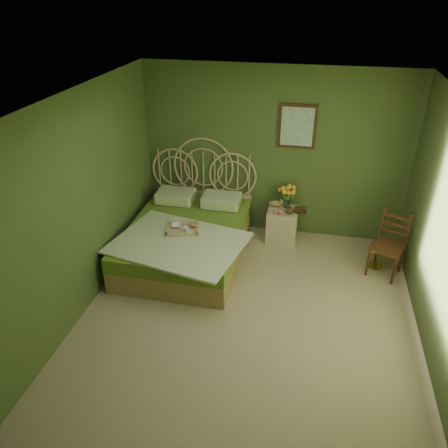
% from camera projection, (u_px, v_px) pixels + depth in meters
% --- Properties ---
extents(floor, '(4.50, 4.50, 0.00)m').
position_uv_depth(floor, '(247.00, 319.00, 5.30)').
color(floor, tan).
rests_on(floor, ground).
extents(ceiling, '(4.50, 4.50, 0.00)m').
position_uv_depth(ceiling, '(255.00, 104.00, 4.03)').
color(ceiling, silver).
rests_on(ceiling, wall_back).
extents(wall_back, '(4.00, 0.00, 4.00)m').
position_uv_depth(wall_back, '(274.00, 154.00, 6.58)').
color(wall_back, '#47582E').
rests_on(wall_back, floor).
extents(wall_left, '(0.00, 4.50, 4.50)m').
position_uv_depth(wall_left, '(79.00, 208.00, 5.03)').
color(wall_left, '#47582E').
rests_on(wall_left, floor).
extents(wall_art, '(0.54, 0.04, 0.64)m').
position_uv_depth(wall_art, '(297.00, 126.00, 6.28)').
color(wall_art, '#37180F').
rests_on(wall_art, wall_back).
extents(bed, '(1.88, 2.38, 1.47)m').
position_uv_depth(bed, '(187.00, 236.00, 6.37)').
color(bed, tan).
rests_on(bed, floor).
extents(nightstand, '(0.46, 0.47, 0.94)m').
position_uv_depth(nightstand, '(283.00, 219.00, 6.79)').
color(nightstand, '#C1B39D').
rests_on(nightstand, floor).
extents(chair, '(0.54, 0.54, 0.93)m').
position_uv_depth(chair, '(388.00, 239.00, 5.94)').
color(chair, '#37180F').
rests_on(chair, floor).
extents(birdcage, '(0.24, 0.24, 0.37)m').
position_uv_depth(birdcage, '(376.00, 255.00, 6.19)').
color(birdcage, '#B5953A').
rests_on(birdcage, floor).
extents(book_lower, '(0.18, 0.24, 0.02)m').
position_uv_depth(book_lower, '(295.00, 210.00, 6.68)').
color(book_lower, '#381E0F').
rests_on(book_lower, nightstand).
extents(book_upper, '(0.23, 0.26, 0.02)m').
position_uv_depth(book_upper, '(295.00, 209.00, 6.67)').
color(book_upper, '#472819').
rests_on(book_upper, nightstand).
extents(cereal_bowl, '(0.17, 0.17, 0.04)m').
position_uv_depth(cereal_bowl, '(176.00, 226.00, 6.12)').
color(cereal_bowl, white).
rests_on(cereal_bowl, bed).
extents(coffee_cup, '(0.09, 0.09, 0.08)m').
position_uv_depth(coffee_cup, '(187.00, 230.00, 5.98)').
color(coffee_cup, white).
rests_on(coffee_cup, bed).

